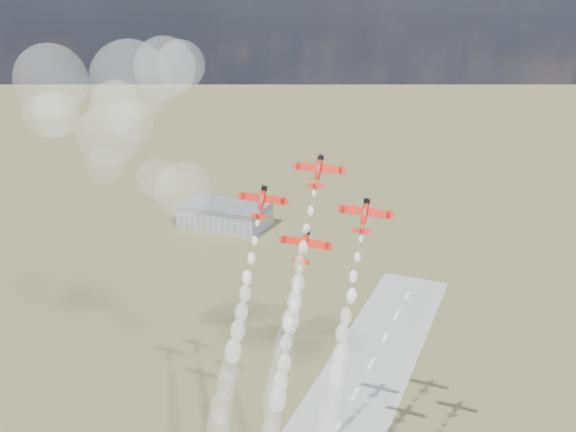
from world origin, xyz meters
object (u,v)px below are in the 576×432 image
(plane_lead, at_px, (318,171))
(plane_left, at_px, (262,202))
(hangar, at_px, (225,215))
(plane_right, at_px, (364,215))
(plane_slot, at_px, (304,246))

(plane_lead, relative_size, plane_left, 1.00)
(hangar, xyz_separation_m, plane_right, (132.15, -171.90, 72.26))
(plane_left, bearing_deg, plane_slot, -18.41)
(plane_lead, distance_m, plane_slot, 17.99)
(plane_right, xyz_separation_m, plane_slot, (-12.85, -4.28, -7.91))
(hangar, distance_m, plane_lead, 220.81)
(plane_slot, bearing_deg, plane_lead, 90.00)
(plane_lead, distance_m, plane_right, 15.68)
(plane_right, distance_m, plane_slot, 15.68)
(plane_left, relative_size, plane_slot, 1.00)
(hangar, bearing_deg, plane_right, -52.45)
(plane_right, bearing_deg, plane_lead, 161.59)
(plane_slot, bearing_deg, plane_left, 161.59)
(hangar, bearing_deg, plane_lead, -54.56)
(hangar, height_order, plane_left, plane_left)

